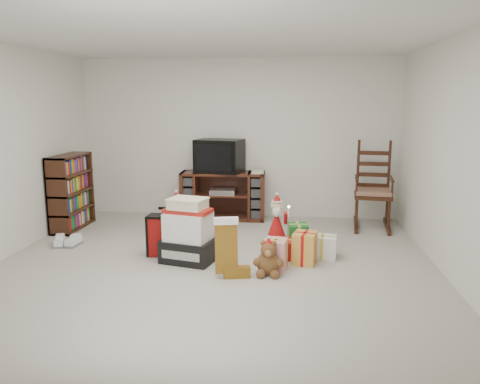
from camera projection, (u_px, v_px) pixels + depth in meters
The scene contains 13 objects.
room at pixel (211, 157), 4.99m from camera, with size 5.01×5.01×2.51m.
tv_stand at pixel (223, 195), 7.36m from camera, with size 1.32×0.52×0.75m.
bookshelf at pixel (71, 193), 6.78m from camera, with size 0.30×0.89×1.08m.
rocking_chair at pixel (372, 196), 6.89m from camera, with size 0.62×0.93×1.32m.
gift_pile at pixel (188, 235), 5.38m from camera, with size 0.66×0.55×0.73m.
red_suitcase at pixel (165, 235), 5.59m from camera, with size 0.39×0.22×0.59m.
stocking at pixel (226, 247), 4.91m from camera, with size 0.30×0.13×0.65m, color #0D791B, non-canonical shape.
teddy_bear at pixel (268, 260), 4.99m from camera, with size 0.25×0.22×0.37m.
santa_figurine at pixel (277, 224), 6.13m from camera, with size 0.32×0.30×0.65m.
mrs_claus_figurine at pixel (177, 220), 6.37m from camera, with size 0.31×0.30×0.64m.
sneaker_pair at pixel (67, 242), 6.01m from camera, with size 0.35×0.30×0.10m.
gift_cluster at pixel (296, 248), 5.48m from camera, with size 0.84×0.95×0.29m.
crt_television at pixel (219, 156), 7.25m from camera, with size 0.78×0.63×0.51m.
Camera 1 is at (0.86, -4.90, 1.82)m, focal length 35.00 mm.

